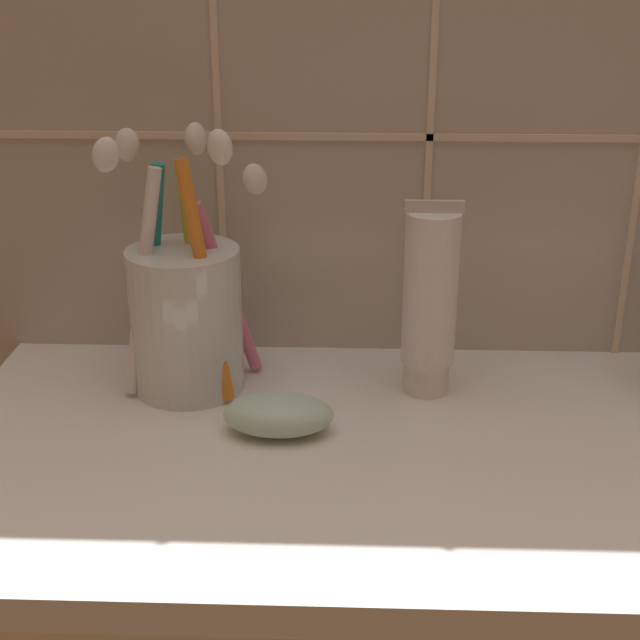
# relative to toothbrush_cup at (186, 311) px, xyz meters

# --- Properties ---
(sink_counter) EXTENTS (0.60, 0.30, 0.02)m
(sink_counter) POSITION_rel_toothbrush_cup_xyz_m (0.15, -0.08, -0.07)
(sink_counter) COLOR white
(sink_counter) RESTS_ON ground
(tile_wall_backsplash) EXTENTS (0.70, 0.02, 0.48)m
(tile_wall_backsplash) POSITION_rel_toothbrush_cup_xyz_m (0.15, 0.08, 0.16)
(tile_wall_backsplash) COLOR #B7B2A8
(tile_wall_backsplash) RESTS_ON ground
(toothbrush_cup) EXTENTS (0.11, 0.08, 0.19)m
(toothbrush_cup) POSITION_rel_toothbrush_cup_xyz_m (0.00, 0.00, 0.00)
(toothbrush_cup) COLOR silver
(toothbrush_cup) RESTS_ON sink_counter
(toothpaste_tube) EXTENTS (0.04, 0.04, 0.14)m
(toothpaste_tube) POSITION_rel_toothbrush_cup_xyz_m (0.17, -0.00, 0.01)
(toothpaste_tube) COLOR white
(toothpaste_tube) RESTS_ON sink_counter
(soap_bar) EXTENTS (0.07, 0.04, 0.03)m
(soap_bar) POSITION_rel_toothbrush_cup_xyz_m (0.07, -0.06, -0.04)
(soap_bar) COLOR silver
(soap_bar) RESTS_ON sink_counter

